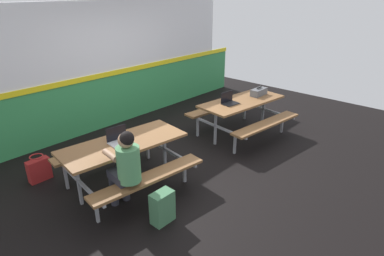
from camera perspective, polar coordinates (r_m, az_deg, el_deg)
The scene contains 10 objects.
ground_plane at distance 5.98m, azimuth -0.55°, elevation -4.74°, with size 10.00×10.00×0.02m, color black.
accent_backdrop at distance 7.20m, azimuth -14.23°, elevation 10.14°, with size 8.00×0.14×2.60m.
picnic_table_left at distance 4.92m, azimuth -11.80°, elevation -4.16°, with size 1.91×1.74×0.74m.
picnic_table_right at distance 6.65m, azimuth 8.69°, elevation 3.46°, with size 1.91×1.74×0.74m.
student_nearer at distance 4.30m, azimuth -11.54°, elevation -6.36°, with size 0.39×0.54×1.21m.
laptop_silver at distance 4.84m, azimuth -12.69°, elevation -1.93°, with size 0.34×0.26×0.22m.
laptop_dark at distance 6.36m, azimuth 6.55°, elevation 4.69°, with size 0.34×0.26×0.22m.
toolbox_grey at distance 6.96m, azimuth 11.65°, elevation 6.22°, with size 0.40×0.18×0.18m.
backpack_dark at distance 4.31m, azimuth -5.29°, elevation -13.71°, with size 0.30×0.22×0.44m.
tote_bag_bright at distance 5.66m, azimuth -25.27°, elevation -6.58°, with size 0.34×0.21×0.43m.
Camera 1 is at (-3.87, -3.59, 2.80)m, focal length 30.38 mm.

